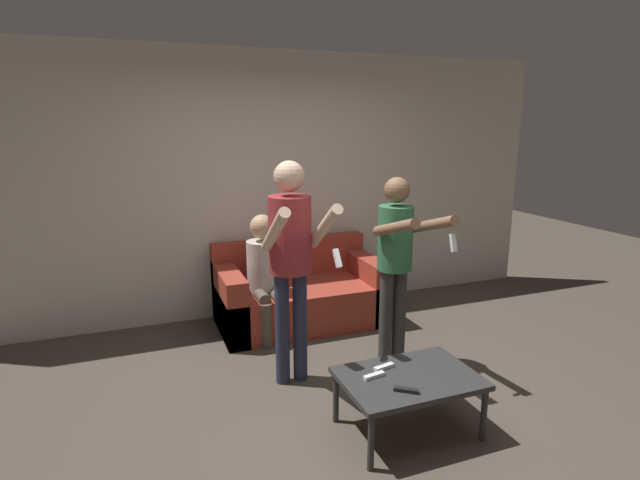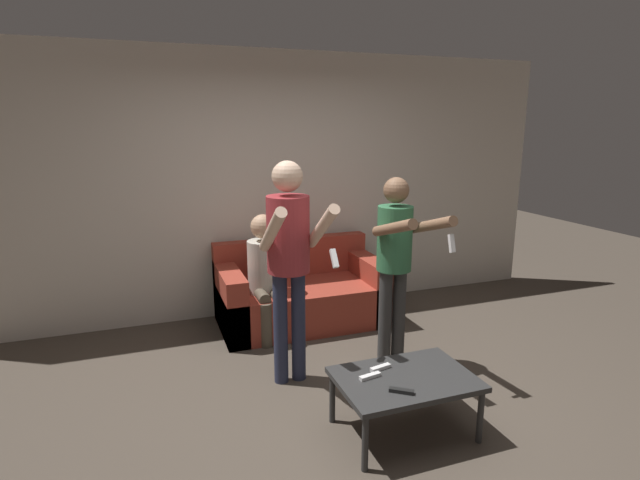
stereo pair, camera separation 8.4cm
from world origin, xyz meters
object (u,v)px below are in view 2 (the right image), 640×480
Objects in this scene: person_seated at (265,271)px; remote_mid at (370,376)px; coffee_table at (405,382)px; remote_near at (401,391)px; couch at (301,295)px; remote_far at (380,368)px; person_standing_left at (289,248)px; person_standing_right at (396,253)px.

person_seated is 7.55× the size of remote_mid.
remote_near is (-0.12, -0.17, 0.05)m from coffee_table.
couch is 10.64× the size of remote_far.
remote_far is (-0.04, -1.88, 0.13)m from couch.
person_standing_left reaches higher than coffee_table.
person_standing_right is 1.79× the size of coffee_table.
remote_near is at bearing -91.50° from couch.
person_standing_left reaches higher than remote_mid.
person_seated is 1.79m from remote_mid.
coffee_table is 5.69× the size of remote_far.
couch is 1.88m from remote_far.
coffee_table is 6.18× the size of remote_near.
person_standing_right reaches higher than couch.
couch is 1.97m from remote_mid.
remote_far is at bearing -91.34° from couch.
coffee_table is (0.47, -1.82, -0.28)m from person_seated.
remote_mid is (-0.10, 0.23, 0.00)m from remote_near.
remote_near is (-0.50, -1.05, -0.56)m from person_standing_right.
remote_mid is 1.00× the size of remote_far.
person_seated is at bearing 104.40° from coffee_table.
remote_near is 0.92× the size of remote_mid.
person_seated is 1.74m from remote_far.
remote_mid is (-0.22, 0.06, 0.05)m from coffee_table.
person_standing_left reaches higher than remote_far.
person_standing_right reaches higher than remote_near.
person_standing_left reaches higher than person_standing_right.
person_standing_right is 1.14m from coffee_table.
couch is at bearing 88.50° from remote_near.
person_standing_left is 0.90m from person_standing_right.
remote_mid is at bearing 113.88° from remote_near.
remote_far is (0.01, 0.31, 0.00)m from remote_near.
person_standing_right is 1.35× the size of person_seated.
person_standing_right is at bearing 53.65° from remote_mid.
remote_mid is at bearing -94.62° from couch.
person_standing_left is 1.96× the size of coffee_table.
remote_far is at bearing -77.80° from person_seated.
coffee_table is at bearing 54.42° from remote_near.
person_standing_right is (0.89, -0.01, -0.11)m from person_standing_left.
person_standing_right is 1.29m from remote_near.
remote_near is at bearing -80.02° from person_seated.
remote_far is at bearing 87.51° from remote_near.
remote_near and remote_far have the same top height.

